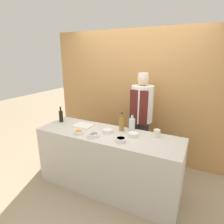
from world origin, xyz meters
TOP-DOWN VIEW (x-y plane):
  - ground_plane at (0.00, 0.00)m, footprint 14.00×14.00m
  - cabinet_wall at (0.00, 1.19)m, footprint 3.39×0.18m
  - counter at (0.00, 0.00)m, footprint 2.08×0.67m
  - sauce_bowl_green at (0.36, 0.06)m, footprint 0.13×0.13m
  - sauce_bowl_purple at (-0.12, -0.19)m, footprint 0.16×0.16m
  - sauce_bowl_orange at (-0.36, -0.20)m, footprint 0.12×0.12m
  - sauce_bowl_red at (0.27, -0.16)m, footprint 0.13×0.13m
  - sauce_bowl_brown at (-0.01, 0.02)m, footprint 0.13×0.13m
  - cutting_board at (-0.48, 0.08)m, footprint 0.29×0.22m
  - bottle_vinegar at (0.13, 0.18)m, footprint 0.07×0.07m
  - bottle_soy at (-0.92, 0.09)m, footprint 0.06×0.06m
  - bottle_clear at (0.27, 0.22)m, footprint 0.09×0.09m
  - cup_cream at (0.64, 0.20)m, footprint 0.09×0.09m
  - chef_center at (0.24, 0.76)m, footprint 0.37×0.37m

SIDE VIEW (x-z plane):
  - ground_plane at x=0.00m, z-range 0.00..0.00m
  - counter at x=0.00m, z-range 0.00..0.89m
  - cutting_board at x=-0.48m, z-range 0.89..0.91m
  - chef_center at x=0.24m, z-range 0.07..1.75m
  - sauce_bowl_purple at x=-0.12m, z-range 0.89..0.94m
  - sauce_bowl_orange at x=-0.36m, z-range 0.89..0.94m
  - sauce_bowl_brown at x=-0.01m, z-range 0.89..0.94m
  - sauce_bowl_green at x=0.36m, z-range 0.89..0.95m
  - sauce_bowl_red at x=0.27m, z-range 0.89..0.95m
  - cup_cream at x=0.64m, z-range 0.89..0.99m
  - bottle_soy at x=-0.92m, z-range 0.86..1.12m
  - bottle_clear at x=0.27m, z-range 0.86..1.13m
  - bottle_vinegar at x=0.13m, z-range 0.86..1.13m
  - cabinet_wall at x=0.00m, z-range 0.00..2.40m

